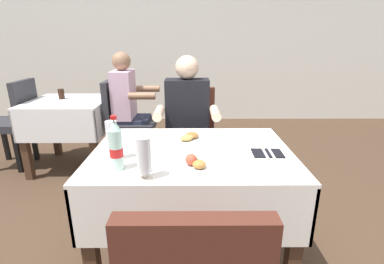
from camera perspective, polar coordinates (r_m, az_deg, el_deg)
name	(u,v)px	position (r m, az deg, el deg)	size (l,w,h in m)	color
back_wall	(197,35)	(5.04, 1.03, 18.84)	(11.00, 0.12, 2.89)	silver
main_dining_table	(192,176)	(1.77, 0.02, -8.85)	(1.17, 0.86, 0.76)	white
chair_far_diner_seat	(192,137)	(2.53, -0.09, -0.97)	(0.44, 0.50, 0.97)	#4C2319
seated_diner_far	(187,123)	(2.38, -0.95, 1.74)	(0.50, 0.46, 1.26)	#282D42
plate_near_camera	(195,164)	(1.47, 0.61, -6.41)	(0.23, 0.23, 0.07)	white
plate_far_diner	(188,139)	(1.84, -0.78, -1.31)	(0.22, 0.22, 0.05)	white
beer_glass_left	(112,139)	(1.58, -15.67, -1.44)	(0.07, 0.07, 0.22)	white
beer_glass_middle	(144,158)	(1.34, -9.55, -5.17)	(0.07, 0.07, 0.21)	white
cola_bottle_primary	(116,146)	(1.46, -14.95, -2.80)	(0.07, 0.07, 0.28)	silver
napkin_cutlery_set	(267,153)	(1.69, 14.85, -4.08)	(0.17, 0.19, 0.01)	black
background_dining_table	(70,118)	(3.38, -23.19, 2.50)	(0.81, 0.78, 0.76)	white
background_chair_left	(14,119)	(3.66, -32.06, 2.26)	(0.50, 0.44, 0.97)	#2D2D33
background_chair_right	(126,119)	(3.20, -13.00, 2.64)	(0.50, 0.44, 0.97)	#2D2D33
background_patron	(130,104)	(3.15, -12.32, 5.40)	(0.46, 0.50, 1.26)	#282D42
background_table_tumbler	(61,94)	(3.44, -24.66, 6.92)	(0.06, 0.06, 0.11)	black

